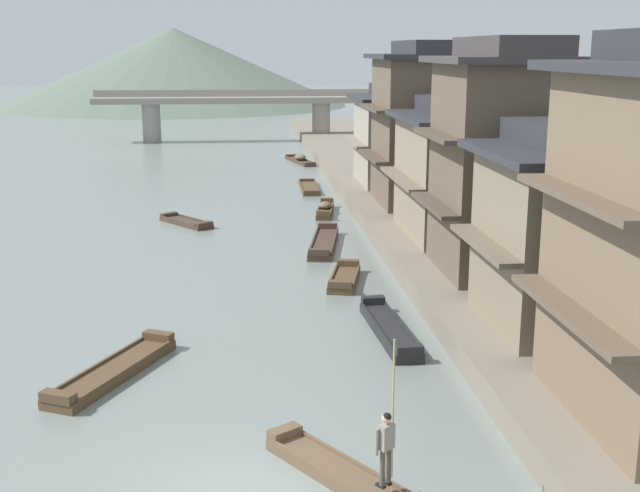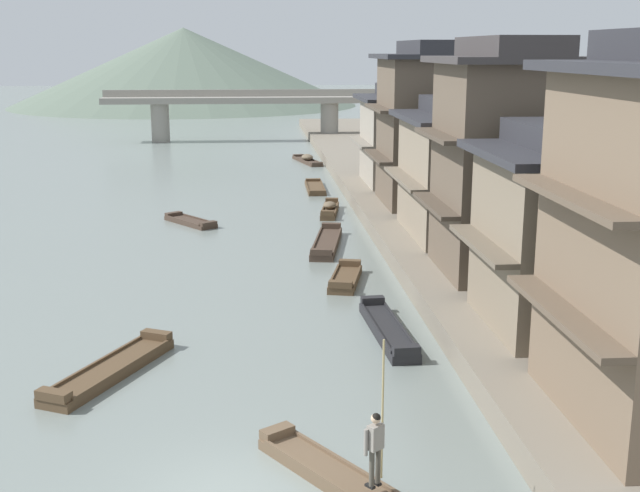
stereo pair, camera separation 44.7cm
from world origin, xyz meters
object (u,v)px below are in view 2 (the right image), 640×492
(boatman_person, at_px, (376,440))
(house_waterfront_second, at_px, (571,230))
(boat_foreground_poled, at_px, (333,475))
(boat_moored_nearest, at_px, (388,330))
(house_waterfront_far, at_px, (436,125))
(stone_bridge, at_px, (245,107))
(boat_moored_third, at_px, (327,243))
(boat_moored_far, at_px, (315,188))
(boat_moored_second, at_px, (307,160))
(house_waterfront_end, at_px, (407,136))
(house_waterfront_narrow, at_px, (467,169))
(boat_midriver_drifting, at_px, (330,209))
(boat_midriver_upstream, at_px, (190,221))
(house_waterfront_tall, at_px, (505,159))
(boat_crossing_west, at_px, (110,370))
(boat_upstream_distant, at_px, (345,278))

(boatman_person, bearing_deg, house_waterfront_second, 49.76)
(boat_foreground_poled, xyz_separation_m, boat_moored_nearest, (2.66, 9.01, 0.03))
(house_waterfront_far, bearing_deg, stone_bridge, 105.18)
(boat_moored_third, xyz_separation_m, stone_bridge, (-4.05, 45.79, 3.22))
(boatman_person, bearing_deg, boat_moored_far, 87.42)
(boat_moored_second, bearing_deg, house_waterfront_far, -76.42)
(house_waterfront_end, bearing_deg, boat_moored_third, -114.68)
(house_waterfront_narrow, xyz_separation_m, house_waterfront_far, (0.31, 7.85, 1.30))
(boat_midriver_drifting, xyz_separation_m, house_waterfront_second, (5.22, -21.88, 3.53))
(boat_moored_nearest, bearing_deg, boatman_person, -100.82)
(boat_foreground_poled, height_order, house_waterfront_end, house_waterfront_end)
(boat_midriver_upstream, distance_m, house_waterfront_tall, 19.11)
(boatman_person, bearing_deg, house_waterfront_far, 75.34)
(house_waterfront_narrow, bearing_deg, boat_moored_far, 107.83)
(house_waterfront_second, relative_size, stone_bridge, 0.22)
(boatman_person, distance_m, boat_crossing_west, 9.95)
(house_waterfront_tall, bearing_deg, boat_moored_third, 128.00)
(boat_moored_second, xyz_separation_m, boat_upstream_distant, (-0.87, -35.55, -0.04))
(boat_moored_nearest, bearing_deg, house_waterfront_end, 78.24)
(boat_upstream_distant, bearing_deg, boat_midriver_drifting, 87.15)
(boatman_person, bearing_deg, boat_foreground_poled, 124.86)
(boat_moored_third, relative_size, stone_bridge, 0.21)
(boat_moored_far, height_order, house_waterfront_narrow, house_waterfront_narrow)
(boat_upstream_distant, bearing_deg, boat_midriver_upstream, 120.38)
(boat_moored_far, distance_m, boat_midriver_drifting, 8.20)
(house_waterfront_end, xyz_separation_m, stone_bridge, (-10.36, 32.07, -0.37))
(house_waterfront_second, height_order, house_waterfront_far, house_waterfront_far)
(boat_midriver_upstream, distance_m, house_waterfront_end, 15.73)
(boat_upstream_distant, relative_size, stone_bridge, 0.13)
(boat_moored_third, height_order, boat_upstream_distant, boat_moored_third)
(boatman_person, distance_m, house_waterfront_tall, 16.76)
(boat_moored_third, distance_m, boat_midriver_upstream, 8.88)
(stone_bridge, bearing_deg, boat_moored_second, -72.63)
(boatman_person, relative_size, house_waterfront_second, 0.50)
(boatman_person, xyz_separation_m, boat_moored_nearest, (1.93, 10.07, -1.29))
(boat_midriver_drifting, height_order, boat_midriver_upstream, boat_midriver_drifting)
(boat_moored_second, height_order, boat_moored_third, boat_moored_second)
(boat_moored_second, bearing_deg, boat_moored_far, -91.60)
(boat_moored_far, distance_m, house_waterfront_narrow, 18.54)
(boat_crossing_west, xyz_separation_m, house_waterfront_end, (13.85, 28.72, 3.60))
(boat_midriver_drifting, relative_size, boat_midriver_upstream, 1.20)
(boat_moored_third, bearing_deg, boat_midriver_drifting, 83.57)
(boat_moored_far, distance_m, stone_bridge, 30.23)
(house_waterfront_narrow, relative_size, house_waterfront_far, 0.89)
(house_waterfront_tall, height_order, house_waterfront_narrow, house_waterfront_tall)
(boat_moored_second, bearing_deg, boat_midriver_upstream, -108.29)
(boat_moored_second, relative_size, house_waterfront_second, 0.92)
(boat_foreground_poled, bearing_deg, house_waterfront_tall, 60.62)
(boat_moored_second, xyz_separation_m, boat_moored_third, (-1.06, -29.44, -0.04))
(boat_moored_far, xyz_separation_m, boat_midriver_drifting, (0.20, -8.19, 0.13))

